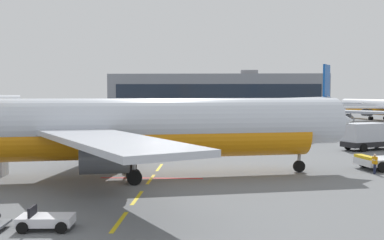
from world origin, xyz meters
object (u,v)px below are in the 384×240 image
airliner_mid_left (375,107)px  airliner_foreground (150,127)px  catering_truck (369,136)px  ground_crew_worker (375,163)px  airliner_far_center (307,111)px

airliner_mid_left → airliner_foreground: bearing=-118.7°
airliner_foreground → catering_truck: bearing=39.5°
ground_crew_worker → airliner_foreground: bearing=-172.3°
airliner_far_center → airliner_foreground: bearing=-117.2°
airliner_foreground → airliner_far_center: bearing=62.8°
catering_truck → airliner_far_center: bearing=99.8°
airliner_foreground → catering_truck: size_ratio=4.71×
airliner_far_center → catering_truck: size_ratio=4.39×
catering_truck → ground_crew_worker: catering_truck is taller
airliner_foreground → airliner_far_center: 43.06m
airliner_mid_left → catering_truck: bearing=-109.1°
airliner_far_center → catering_truck: airliner_far_center is taller
airliner_mid_left → airliner_far_center: airliner_far_center is taller
airliner_mid_left → catering_truck: 67.02m
airliner_far_center → catering_truck: bearing=-80.2°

